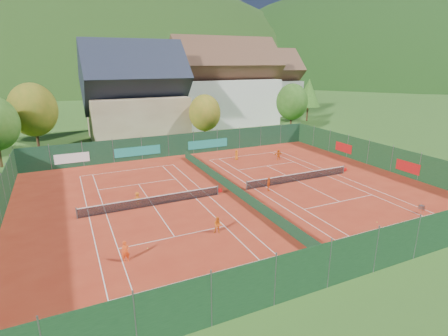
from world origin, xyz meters
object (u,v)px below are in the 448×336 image
Objects in this scene: hotel_block_b at (263,87)px; player_right_far_a at (237,155)px; player_left_near at (126,251)px; hotel_block_a at (224,88)px; ball_hopper at (421,207)px; chalet at (136,98)px; player_left_mid at (218,225)px; player_right_far_b at (278,155)px; player_right_near at (269,184)px; player_left_far at (137,198)px.

hotel_block_b is 13.16× the size of player_right_far_a.
hotel_block_a is at bearing 62.79° from player_left_near.
ball_hopper is 24.59m from player_left_near.
chalet is 11.04× the size of player_left_near.
player_right_far_b is at bearing 66.85° from player_left_mid.
player_right_far_b is (15.69, 15.43, 0.04)m from player_left_mid.
player_left_near is at bearing -103.05° from chalet.
chalet is at bearing 110.62° from ball_hopper.
chalet is 20.25× the size of ball_hopper.
player_right_far_b is (5.00, -2.40, 0.05)m from player_right_far_a.
player_right_near is 0.99× the size of player_right_far_b.
player_right_far_b is at bearing -57.49° from chalet.
player_left_near reaches higher than player_right_far_b.
player_left_mid is at bearing 13.60° from player_left_near.
ball_hopper is at bearing 73.34° from player_right_far_a.
hotel_block_b is 67.22m from player_left_near.
hotel_block_a is 16.45× the size of player_right_far_a.
hotel_block_b is 52.65m from player_right_near.
player_right_far_b is (-1.66, 19.52, 0.15)m from ball_hopper.
hotel_block_a is 16.32× the size of player_left_mid.
player_left_mid is (-17.35, 4.09, 0.11)m from ball_hopper.
chalet is 13.34× the size of player_left_far.
chalet reaches higher than hotel_block_b.
player_right_far_a is at bearing -132.02° from player_left_far.
player_left_far is (2.66, 9.18, -0.13)m from player_left_near.
ball_hopper is (-3.47, -47.29, -6.83)m from hotel_block_a.
player_left_far is at bearing -132.30° from hotel_block_b.
player_left_mid is at bearing 170.18° from player_right_near.
player_right_far_b is (22.74, 16.49, -0.03)m from player_left_near.
player_left_near is at bearing -149.06° from player_left_mid.
player_right_far_a is (17.74, 18.90, -0.08)m from player_left_near.
player_right_far_a is at bearing -125.87° from hotel_block_b.
player_right_far_a is (-6.66, 21.92, 0.10)m from ball_hopper.
player_right_near is at bearing 45.04° from player_right_far_a.
hotel_block_b is 12.42× the size of player_right_near.
chalet is 12.34× the size of player_right_far_a.
player_right_near is (-12.50, -37.11, -6.69)m from hotel_block_a.
player_left_near is 16.95m from player_right_near.
hotel_block_a is 27.00× the size of ball_hopper.
hotel_block_b reaches higher than player_right_far_a.
ball_hopper is 0.55× the size of player_left_near.
hotel_block_b is at bearing 29.74° from hotel_block_a.
player_right_near is at bearing -120.43° from hotel_block_b.
player_left_mid is at bearing -124.22° from hotel_block_b.
player_right_far_b reaches higher than player_right_far_a.
hotel_block_b reaches higher than player_right_near.
hotel_block_a is 47.90m from ball_hopper.
player_left_near is at bearing -128.70° from hotel_block_b.
ball_hopper is 24.93m from player_left_far.
chalet is 26.48m from player_right_far_b.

